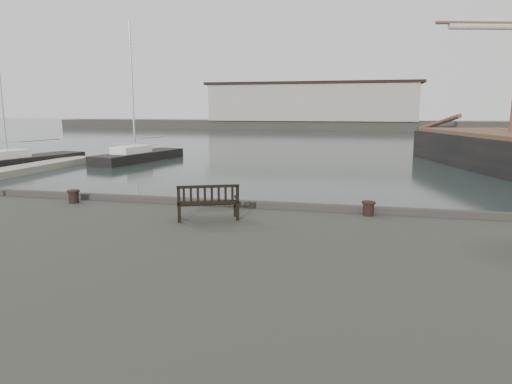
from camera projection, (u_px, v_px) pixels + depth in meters
ground at (236, 253)px, 14.62m from camera, size 400.00×400.00×0.00m
breakwater at (326, 110)px, 103.02m from camera, size 140.00×9.50×12.20m
bench at (208, 209)px, 12.40m from camera, size 1.75×1.17×0.96m
bollard_left at (74, 197)px, 14.64m from camera, size 0.52×0.52×0.42m
bollard_right at (368, 208)px, 12.92m from camera, size 0.47×0.47×0.40m
yacht_b at (15, 164)px, 36.04m from camera, size 5.15×12.33×15.64m
yacht_d at (139, 158)px, 40.54m from camera, size 4.61×10.26×12.43m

